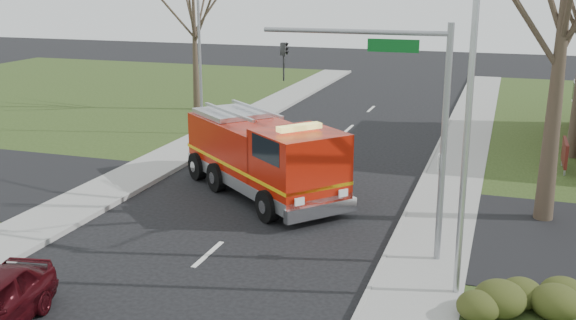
% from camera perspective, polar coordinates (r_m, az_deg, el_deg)
% --- Properties ---
extents(ground, '(120.00, 120.00, 0.00)m').
position_cam_1_polar(ground, '(20.27, -6.79, -7.95)').
color(ground, black).
rests_on(ground, ground).
extents(sidewalk_right, '(2.40, 80.00, 0.15)m').
position_cam_1_polar(sidewalk_right, '(18.66, 11.02, -10.00)').
color(sidewalk_right, gray).
rests_on(sidewalk_right, ground).
extents(sidewalk_left, '(2.40, 80.00, 0.15)m').
position_cam_1_polar(sidewalk_left, '(23.42, -20.75, -5.44)').
color(sidewalk_left, gray).
rests_on(sidewalk_left, ground).
extents(health_center_sign, '(0.12, 2.00, 1.40)m').
position_cam_1_polar(health_center_sign, '(30.26, 22.39, 0.55)').
color(health_center_sign, '#531813').
rests_on(health_center_sign, ground).
extents(hedge_corner, '(2.80, 2.00, 0.90)m').
position_cam_1_polar(hedge_corner, '(17.47, 19.95, -10.66)').
color(hedge_corner, '#2C3613').
rests_on(hedge_corner, lawn_right).
extents(bare_tree_left, '(4.50, 4.50, 9.00)m').
position_cam_1_polar(bare_tree_left, '(41.09, -7.97, 11.75)').
color(bare_tree_left, '#3E3224').
rests_on(bare_tree_left, ground).
extents(traffic_signal_mast, '(5.29, 0.18, 6.80)m').
position_cam_1_polar(traffic_signal_mast, '(18.82, 9.35, 5.13)').
color(traffic_signal_mast, gray).
rests_on(traffic_signal_mast, ground).
extents(streetlight_pole, '(1.48, 0.16, 8.40)m').
position_cam_1_polar(streetlight_pole, '(16.70, 14.76, 3.01)').
color(streetlight_pole, '#B7BABF').
rests_on(streetlight_pole, ground).
extents(utility_pole_far, '(0.14, 0.14, 7.00)m').
position_cam_1_polar(utility_pole_far, '(34.51, -7.44, 7.69)').
color(utility_pole_far, gray).
rests_on(utility_pole_far, ground).
extents(fire_engine, '(7.71, 7.14, 3.17)m').
position_cam_1_polar(fire_engine, '(25.03, -2.06, 0.14)').
color(fire_engine, '#A71707').
rests_on(fire_engine, ground).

